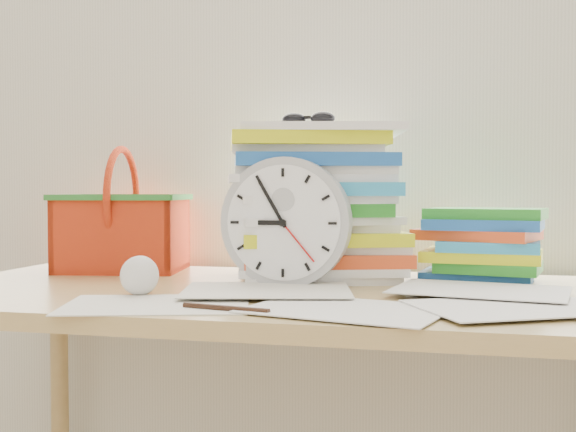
% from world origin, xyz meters
% --- Properties ---
extents(curtain, '(2.40, 0.01, 2.50)m').
position_xyz_m(curtain, '(0.00, 1.98, 1.30)').
color(curtain, silver).
rests_on(curtain, room_shell).
extents(desk, '(1.40, 0.70, 0.75)m').
position_xyz_m(desk, '(0.00, 1.60, 0.68)').
color(desk, tan).
rests_on(desk, ground).
extents(paper_stack, '(0.44, 0.40, 0.32)m').
position_xyz_m(paper_stack, '(0.03, 1.79, 0.91)').
color(paper_stack, white).
rests_on(paper_stack, desk).
extents(clock, '(0.25, 0.05, 0.25)m').
position_xyz_m(clock, '(0.00, 1.63, 0.88)').
color(clock, '#ACADAF').
rests_on(clock, desk).
extents(sunglasses, '(0.15, 0.13, 0.03)m').
position_xyz_m(sunglasses, '(0.02, 1.75, 1.09)').
color(sunglasses, black).
rests_on(sunglasses, paper_stack).
extents(book_stack, '(0.29, 0.25, 0.15)m').
position_xyz_m(book_stack, '(0.38, 1.79, 0.83)').
color(book_stack, white).
rests_on(book_stack, desk).
extents(basket, '(0.31, 0.26, 0.28)m').
position_xyz_m(basket, '(-0.43, 1.82, 0.89)').
color(basket, '#E94016').
rests_on(basket, desk).
extents(crumpled_ball, '(0.07, 0.07, 0.07)m').
position_xyz_m(crumpled_ball, '(-0.23, 1.47, 0.79)').
color(crumpled_ball, white).
rests_on(crumpled_ball, desk).
extents(pen, '(0.15, 0.04, 0.01)m').
position_xyz_m(pen, '(-0.02, 1.33, 0.76)').
color(pen, black).
rests_on(pen, desk).
extents(scattered_papers, '(1.26, 0.42, 0.02)m').
position_xyz_m(scattered_papers, '(0.00, 1.60, 0.76)').
color(scattered_papers, white).
rests_on(scattered_papers, desk).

